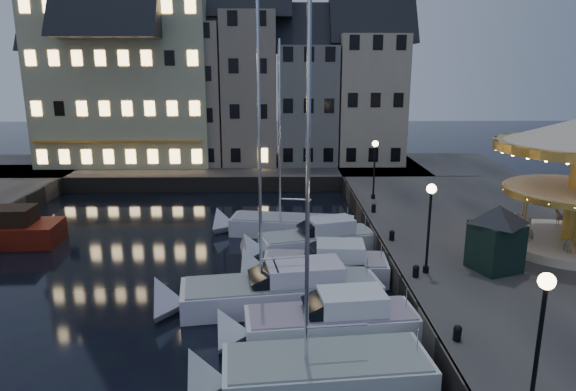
{
  "coord_description": "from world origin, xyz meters",
  "views": [
    {
      "loc": [
        0.47,
        -20.83,
        10.5
      ],
      "look_at": [
        1.0,
        8.0,
        3.2
      ],
      "focal_mm": 32.0,
      "sensor_mm": 36.0,
      "label": 1
    }
  ],
  "objects_px": {
    "streetlamp_a": "(541,326)",
    "motorboat_a": "(309,374)",
    "bollard_a": "(457,332)",
    "motorboat_c": "(272,291)",
    "streetlamp_b": "(430,216)",
    "bollard_d": "(374,208)",
    "bollard_b": "(416,270)",
    "motorboat_b": "(321,324)",
    "motorboat_f": "(283,226)",
    "streetlamp_c": "(375,161)",
    "ticket_kiosk": "(497,226)",
    "motorboat_e": "(311,242)",
    "motorboat_d": "(317,267)",
    "bollard_c": "(392,235)"
  },
  "relations": [
    {
      "from": "motorboat_e",
      "to": "motorboat_f",
      "type": "relative_size",
      "value": 0.65
    },
    {
      "from": "motorboat_d",
      "to": "bollard_a",
      "type": "bearing_deg",
      "value": -63.04
    },
    {
      "from": "streetlamp_b",
      "to": "motorboat_d",
      "type": "bearing_deg",
      "value": 154.26
    },
    {
      "from": "streetlamp_c",
      "to": "motorboat_e",
      "type": "relative_size",
      "value": 0.54
    },
    {
      "from": "streetlamp_b",
      "to": "bollard_b",
      "type": "xyz_separation_m",
      "value": [
        -0.6,
        -0.5,
        -2.41
      ]
    },
    {
      "from": "bollard_c",
      "to": "motorboat_b",
      "type": "xyz_separation_m",
      "value": [
        -4.5,
        -8.06,
        -0.96
      ]
    },
    {
      "from": "ticket_kiosk",
      "to": "streetlamp_b",
      "type": "bearing_deg",
      "value": -174.68
    },
    {
      "from": "bollard_b",
      "to": "motorboat_d",
      "type": "distance_m",
      "value": 5.19
    },
    {
      "from": "bollard_a",
      "to": "motorboat_e",
      "type": "distance_m",
      "value": 12.92
    },
    {
      "from": "motorboat_c",
      "to": "motorboat_e",
      "type": "bearing_deg",
      "value": 72.34
    },
    {
      "from": "bollard_d",
      "to": "streetlamp_c",
      "type": "bearing_deg",
      "value": 80.27
    },
    {
      "from": "motorboat_e",
      "to": "motorboat_a",
      "type": "bearing_deg",
      "value": -93.79
    },
    {
      "from": "motorboat_e",
      "to": "ticket_kiosk",
      "type": "distance_m",
      "value": 10.38
    },
    {
      "from": "streetlamp_c",
      "to": "motorboat_f",
      "type": "height_order",
      "value": "motorboat_f"
    },
    {
      "from": "motorboat_d",
      "to": "motorboat_f",
      "type": "relative_size",
      "value": 0.62
    },
    {
      "from": "streetlamp_b",
      "to": "motorboat_f",
      "type": "distance_m",
      "value": 12.05
    },
    {
      "from": "streetlamp_a",
      "to": "motorboat_a",
      "type": "bearing_deg",
      "value": 150.53
    },
    {
      "from": "streetlamp_a",
      "to": "motorboat_f",
      "type": "relative_size",
      "value": 0.35
    },
    {
      "from": "streetlamp_a",
      "to": "bollard_c",
      "type": "bearing_deg",
      "value": 92.37
    },
    {
      "from": "bollard_c",
      "to": "bollard_b",
      "type": "bearing_deg",
      "value": -90.0
    },
    {
      "from": "streetlamp_b",
      "to": "motorboat_d",
      "type": "distance_m",
      "value": 6.35
    },
    {
      "from": "bollard_d",
      "to": "motorboat_b",
      "type": "relative_size",
      "value": 0.07
    },
    {
      "from": "streetlamp_a",
      "to": "motorboat_b",
      "type": "distance_m",
      "value": 8.88
    },
    {
      "from": "bollard_a",
      "to": "streetlamp_a",
      "type": "bearing_deg",
      "value": -81.47
    },
    {
      "from": "bollard_c",
      "to": "motorboat_c",
      "type": "bearing_deg",
      "value": -141.63
    },
    {
      "from": "motorboat_b",
      "to": "motorboat_d",
      "type": "relative_size",
      "value": 1.08
    },
    {
      "from": "motorboat_c",
      "to": "bollard_c",
      "type": "bearing_deg",
      "value": 38.37
    },
    {
      "from": "bollard_d",
      "to": "streetlamp_b",
      "type": "bearing_deg",
      "value": -86.57
    },
    {
      "from": "bollard_b",
      "to": "motorboat_b",
      "type": "distance_m",
      "value": 5.52
    },
    {
      "from": "streetlamp_a",
      "to": "motorboat_e",
      "type": "relative_size",
      "value": 0.54
    },
    {
      "from": "streetlamp_a",
      "to": "bollard_d",
      "type": "height_order",
      "value": "streetlamp_a"
    },
    {
      "from": "streetlamp_c",
      "to": "streetlamp_a",
      "type": "bearing_deg",
      "value": -90.0
    },
    {
      "from": "streetlamp_a",
      "to": "streetlamp_c",
      "type": "relative_size",
      "value": 1.0
    },
    {
      "from": "streetlamp_b",
      "to": "motorboat_a",
      "type": "xyz_separation_m",
      "value": [
        -5.74,
        -6.75,
        -3.48
      ]
    },
    {
      "from": "streetlamp_b",
      "to": "bollard_d",
      "type": "relative_size",
      "value": 7.32
    },
    {
      "from": "motorboat_b",
      "to": "ticket_kiosk",
      "type": "height_order",
      "value": "ticket_kiosk"
    },
    {
      "from": "bollard_d",
      "to": "motorboat_d",
      "type": "xyz_separation_m",
      "value": [
        -4.24,
        -7.67,
        -0.96
      ]
    },
    {
      "from": "motorboat_a",
      "to": "streetlamp_b",
      "type": "bearing_deg",
      "value": 49.62
    },
    {
      "from": "motorboat_d",
      "to": "ticket_kiosk",
      "type": "bearing_deg",
      "value": -14.13
    },
    {
      "from": "motorboat_b",
      "to": "bollard_d",
      "type": "bearing_deg",
      "value": 71.64
    },
    {
      "from": "motorboat_f",
      "to": "motorboat_c",
      "type": "bearing_deg",
      "value": -93.24
    },
    {
      "from": "streetlamp_c",
      "to": "motorboat_c",
      "type": "xyz_separation_m",
      "value": [
        -7.04,
        -14.1,
        -3.34
      ]
    },
    {
      "from": "bollard_b",
      "to": "bollard_d",
      "type": "relative_size",
      "value": 1.0
    },
    {
      "from": "bollard_a",
      "to": "motorboat_c",
      "type": "relative_size",
      "value": 0.04
    },
    {
      "from": "motorboat_b",
      "to": "bollard_b",
      "type": "bearing_deg",
      "value": 34.18
    },
    {
      "from": "motorboat_b",
      "to": "ticket_kiosk",
      "type": "relative_size",
      "value": 2.23
    },
    {
      "from": "motorboat_b",
      "to": "motorboat_a",
      "type": "bearing_deg",
      "value": -101.39
    },
    {
      "from": "motorboat_a",
      "to": "motorboat_b",
      "type": "bearing_deg",
      "value": 78.61
    },
    {
      "from": "streetlamp_b",
      "to": "bollard_a",
      "type": "distance_m",
      "value": 6.5
    },
    {
      "from": "bollard_b",
      "to": "bollard_c",
      "type": "relative_size",
      "value": 1.0
    }
  ]
}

